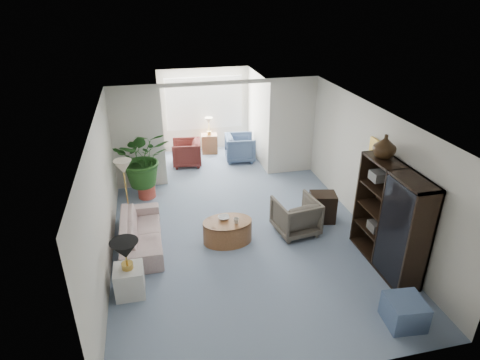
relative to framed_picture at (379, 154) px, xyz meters
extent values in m
plane|color=gray|center=(-2.46, 0.10, -1.70)|extent=(6.00, 6.00, 0.00)
plane|color=gray|center=(-2.46, 4.20, -1.70)|extent=(2.60, 2.60, 0.00)
cube|color=beige|center=(-4.36, 3.10, -0.45)|extent=(1.20, 0.12, 2.50)
cube|color=beige|center=(-0.56, 3.10, -0.45)|extent=(1.20, 0.12, 2.50)
cube|color=beige|center=(-2.46, 3.10, 0.75)|extent=(2.60, 0.12, 0.10)
cube|color=white|center=(-2.46, 5.28, -0.30)|extent=(2.20, 0.02, 1.50)
cube|color=white|center=(-2.46, 5.25, -0.30)|extent=(2.20, 0.02, 1.50)
cube|color=#B7A992|center=(0.00, 0.00, 0.00)|extent=(0.04, 0.50, 0.40)
imported|color=#C0B4A3|center=(-4.41, 0.56, -1.42)|extent=(0.75, 1.89, 0.55)
cube|color=silver|center=(-4.61, -0.79, -1.45)|extent=(0.46, 0.46, 0.50)
cone|color=black|center=(-4.61, -0.79, -0.85)|extent=(0.44, 0.44, 0.30)
cone|color=beige|center=(-4.65, 1.50, -0.45)|extent=(0.36, 0.36, 0.28)
cylinder|color=brown|center=(-2.80, 0.31, -1.47)|extent=(0.96, 0.96, 0.45)
imported|color=silver|center=(-2.85, 0.41, -1.22)|extent=(0.22, 0.22, 0.05)
imported|color=beige|center=(-2.65, 0.21, -1.20)|extent=(0.11, 0.11, 0.10)
imported|color=#5C5449|center=(-1.41, 0.33, -1.33)|extent=(0.89, 0.91, 0.74)
cube|color=black|center=(-0.71, 0.63, -1.39)|extent=(0.59, 0.51, 0.62)
cube|color=black|center=(-0.23, -0.99, -0.77)|extent=(0.44, 1.67, 1.85)
imported|color=#312010|center=(-0.23, -0.49, 0.35)|extent=(0.39, 0.39, 0.40)
cube|color=slate|center=(-0.70, -2.35, -1.49)|extent=(0.57, 0.57, 0.42)
cylinder|color=#B04033|center=(-4.28, 2.52, -1.54)|extent=(0.40, 0.40, 0.32)
imported|color=#224F1B|center=(-4.28, 2.52, -0.71)|extent=(1.21, 1.05, 1.35)
imported|color=slate|center=(-1.65, 4.19, -1.33)|extent=(0.89, 0.87, 0.73)
imported|color=#581E1E|center=(-3.15, 4.19, -1.35)|extent=(0.85, 0.83, 0.70)
cube|color=brown|center=(-2.40, 4.94, -1.42)|extent=(0.49, 0.40, 0.56)
cube|color=#3A3834|center=(-0.28, -0.76, -1.06)|extent=(0.30, 0.26, 0.16)
cube|color=#514F4C|center=(-0.28, -0.57, -0.16)|extent=(0.30, 0.26, 0.16)
cube|color=black|center=(-0.28, -1.47, -1.06)|extent=(0.30, 0.26, 0.16)
cube|color=#28231F|center=(-0.28, -1.38, -0.16)|extent=(0.30, 0.26, 0.16)
cube|color=#42403D|center=(-0.28, -1.22, -0.61)|extent=(0.30, 0.26, 0.16)
camera|label=1|loc=(-4.05, -6.19, 2.83)|focal=30.48mm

